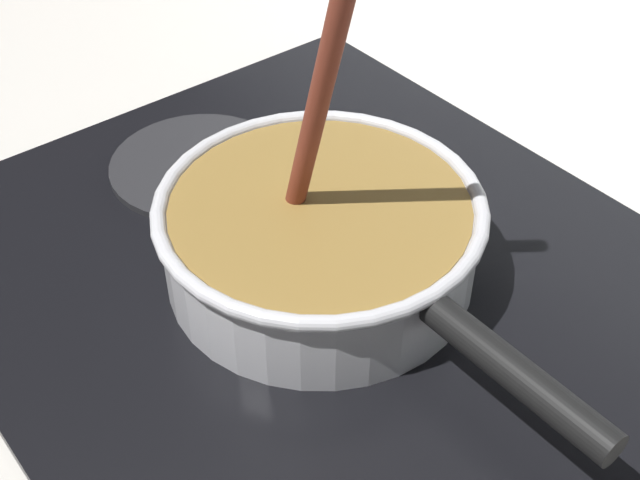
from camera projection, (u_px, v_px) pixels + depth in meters
ground at (106, 450)px, 0.54m from camera, size 2.40×1.60×0.04m
hob_plate at (320, 278)px, 0.62m from camera, size 0.56×0.48×0.01m
burner_ring at (320, 268)px, 0.61m from camera, size 0.19×0.19×0.01m
spare_burner at (198, 165)px, 0.71m from camera, size 0.15×0.15×0.01m
cooking_pan at (322, 235)px, 0.59m from camera, size 0.36×0.23×0.31m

